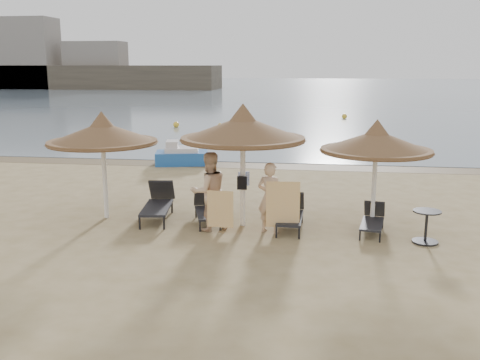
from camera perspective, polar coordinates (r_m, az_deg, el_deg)
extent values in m
plane|color=tan|center=(13.68, 1.01, -5.80)|extent=(160.00, 160.00, 0.00)
cube|color=slate|center=(93.02, 7.03, 9.58)|extent=(200.00, 140.00, 0.03)
cube|color=brown|center=(22.76, 3.85, 1.51)|extent=(200.00, 1.60, 0.01)
cube|color=brown|center=(102.16, -19.54, 10.33)|extent=(60.00, 10.00, 4.00)
cube|color=gray|center=(102.79, -22.76, 12.33)|extent=(14.00, 6.00, 12.00)
cube|color=gray|center=(97.44, -15.10, 11.73)|extent=(10.00, 5.00, 8.00)
cylinder|color=white|center=(15.32, -14.22, 0.03)|extent=(0.13, 0.13, 2.19)
cone|color=brown|center=(15.10, -14.48, 4.94)|extent=(3.02, 3.02, 0.57)
cone|color=brown|center=(15.06, -14.55, 6.24)|extent=(0.73, 0.73, 0.47)
cylinder|color=brown|center=(15.14, -14.43, 3.93)|extent=(2.96, 2.96, 0.10)
cylinder|color=white|center=(14.12, 0.30, -0.21)|extent=(0.14, 0.14, 2.38)
cone|color=brown|center=(13.88, 0.31, 5.60)|extent=(3.29, 3.29, 0.62)
cone|color=brown|center=(13.84, 0.31, 7.14)|extent=(0.79, 0.79, 0.51)
cylinder|color=brown|center=(13.91, 0.31, 4.40)|extent=(3.22, 3.22, 0.11)
cylinder|color=white|center=(14.43, 14.08, -0.89)|extent=(0.12, 0.12, 2.10)
cone|color=brown|center=(14.21, 14.35, 4.09)|extent=(2.89, 2.89, 0.55)
cone|color=brown|center=(14.17, 14.42, 5.41)|extent=(0.70, 0.70, 0.45)
cylinder|color=brown|center=(14.24, 14.29, 3.06)|extent=(2.84, 2.84, 0.10)
cylinder|color=black|center=(14.26, -10.66, -4.58)|extent=(0.06, 0.06, 0.32)
cylinder|color=black|center=(14.16, -8.11, -4.62)|extent=(0.06, 0.06, 0.32)
cylinder|color=black|center=(15.77, -9.57, -2.91)|extent=(0.06, 0.06, 0.32)
cylinder|color=black|center=(15.68, -7.27, -2.93)|extent=(0.06, 0.06, 0.32)
cube|color=black|center=(14.96, -8.87, -2.94)|extent=(0.93, 1.79, 0.07)
cube|color=black|center=(15.86, -8.34, -1.04)|extent=(0.77, 0.57, 0.65)
cylinder|color=black|center=(13.88, -4.29, -4.99)|extent=(0.05, 0.05, 0.26)
cylinder|color=black|center=(13.93, -2.13, -4.90)|extent=(0.05, 0.05, 0.26)
cylinder|color=black|center=(15.14, -4.71, -3.53)|extent=(0.05, 0.05, 0.26)
cylinder|color=black|center=(15.19, -2.73, -3.45)|extent=(0.05, 0.05, 0.26)
cube|color=black|center=(14.53, -3.50, -3.53)|extent=(0.97, 1.52, 0.06)
cube|color=black|center=(15.27, -3.82, -1.88)|extent=(0.67, 0.55, 0.53)
cylinder|color=black|center=(13.38, 3.90, -5.61)|extent=(0.05, 0.05, 0.28)
cylinder|color=black|center=(13.34, 6.33, -5.71)|extent=(0.05, 0.05, 0.28)
cylinder|color=black|center=(14.73, 4.43, -3.94)|extent=(0.05, 0.05, 0.28)
cylinder|color=black|center=(14.69, 6.63, -4.02)|extent=(0.05, 0.05, 0.28)
cube|color=black|center=(14.03, 5.36, -4.05)|extent=(0.66, 1.53, 0.06)
cube|color=black|center=(14.82, 5.62, -2.19)|extent=(0.64, 0.44, 0.57)
cylinder|color=black|center=(13.49, 12.67, -5.84)|extent=(0.04, 0.04, 0.24)
cylinder|color=black|center=(13.46, 14.70, -5.98)|extent=(0.04, 0.04, 0.24)
cylinder|color=black|center=(14.63, 13.10, -4.43)|extent=(0.04, 0.04, 0.24)
cylinder|color=black|center=(14.60, 14.97, -4.56)|extent=(0.04, 0.04, 0.24)
cube|color=black|center=(14.04, 13.91, -4.56)|extent=(0.74, 1.35, 0.05)
cube|color=black|center=(14.71, 14.15, -2.98)|extent=(0.58, 0.44, 0.48)
cylinder|color=black|center=(13.81, 19.13, -6.23)|extent=(0.62, 0.62, 0.04)
cylinder|color=black|center=(13.70, 19.24, -4.74)|extent=(0.07, 0.07, 0.75)
cylinder|color=black|center=(13.59, 19.35, -3.17)|extent=(0.67, 0.67, 0.03)
imported|color=beige|center=(13.77, -3.33, -0.55)|extent=(1.31, 1.18, 2.38)
imported|color=beige|center=(13.57, 3.20, -1.30)|extent=(1.13, 0.90, 2.13)
cube|color=orange|center=(13.50, -2.13, -3.13)|extent=(0.68, 0.06, 0.96)
cube|color=orange|center=(13.36, 4.60, -2.64)|extent=(0.84, 0.09, 1.18)
cube|color=white|center=(14.28, 0.40, 0.14)|extent=(0.31, 0.21, 0.38)
cube|color=black|center=(13.96, 0.22, -0.30)|extent=(0.25, 0.09, 0.36)
cube|color=#1F59AD|center=(23.21, -6.21, 2.36)|extent=(2.42, 1.72, 0.55)
cube|color=silver|center=(23.15, -6.23, 3.20)|extent=(1.60, 1.36, 0.25)
cube|color=silver|center=(23.14, -7.24, 3.75)|extent=(0.67, 0.98, 0.35)
sphere|color=yellow|center=(36.55, -2.14, 5.85)|extent=(0.31, 0.31, 0.31)
sphere|color=yellow|center=(43.15, 11.07, 6.68)|extent=(0.41, 0.41, 0.41)
sphere|color=yellow|center=(36.81, -6.83, 5.89)|extent=(0.40, 0.40, 0.40)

